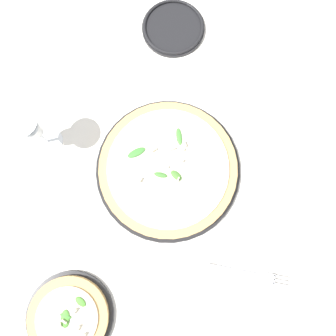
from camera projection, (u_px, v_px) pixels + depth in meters
The scene contains 7 objects.
ground_plane at pixel (180, 185), 0.84m from camera, with size 6.00×6.00×0.00m, color silver.
pizza_arugula_main at pixel (168, 169), 0.83m from camera, with size 0.37×0.37×0.05m.
pizza_personal_side at pixel (69, 317), 0.77m from camera, with size 0.21×0.21×0.05m.
wine_glass at pixel (28, 127), 0.74m from camera, with size 0.08×0.08×0.18m.
napkin at pixel (245, 273), 0.80m from camera, with size 0.14×0.10×0.01m.
fork at pixel (248, 274), 0.79m from camera, with size 0.20×0.03×0.00m.
side_plate_white at pixel (173, 28), 0.91m from camera, with size 0.18×0.18×0.02m.
Camera 1 is at (-0.02, -0.11, 0.84)m, focal length 35.00 mm.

